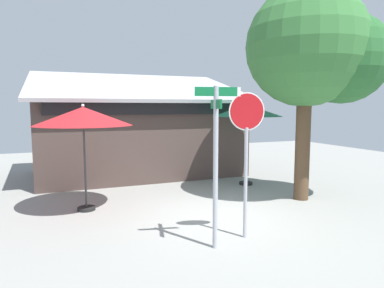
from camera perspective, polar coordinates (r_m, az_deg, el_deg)
name	(u,v)px	position (r m, az deg, el deg)	size (l,w,h in m)	color
ground_plane	(216,217)	(8.23, 4.17, -12.31)	(28.00, 28.00, 0.10)	gray
cafe_building	(139,134)	(13.28, -8.96, 1.77)	(7.82, 4.94, 4.03)	#473833
street_sign_post	(216,152)	(6.00, 4.08, -1.34)	(0.81, 0.75, 2.94)	#A8AAB2
stop_sign	(246,139)	(6.55, 9.21, 0.90)	(0.72, 0.12, 2.85)	#A8AAB2
patio_umbrella_crimson_left	(83,117)	(8.62, -17.97, 4.40)	(2.37, 2.37, 2.65)	black
patio_umbrella_forest_green_center	(247,111)	(11.18, 9.33, 5.51)	(2.28, 2.28, 2.72)	black
shade_tree	(317,51)	(9.92, 20.41, 14.58)	(3.71, 3.23, 5.81)	brown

